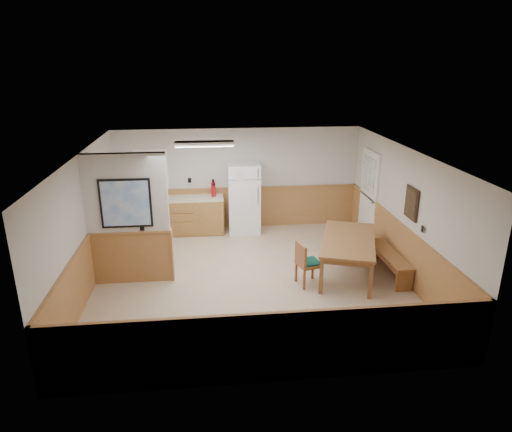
{
  "coord_description": "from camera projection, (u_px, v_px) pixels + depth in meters",
  "views": [
    {
      "loc": [
        -0.77,
        -7.96,
        4.08
      ],
      "look_at": [
        0.15,
        0.4,
        1.17
      ],
      "focal_mm": 32.0,
      "sensor_mm": 36.0,
      "label": 1
    }
  ],
  "objects": [
    {
      "name": "back_wall",
      "position": [
        238.0,
        179.0,
        11.3
      ],
      "size": [
        6.0,
        0.02,
        2.5
      ],
      "primitive_type": "cube",
      "color": "silver",
      "rests_on": "ground"
    },
    {
      "name": "wainscot_back",
      "position": [
        239.0,
        208.0,
        11.53
      ],
      "size": [
        6.0,
        0.04,
        1.0
      ],
      "primitive_type": "cube",
      "color": "#AD7045",
      "rests_on": "ground"
    },
    {
      "name": "wainscot_right",
      "position": [
        400.0,
        249.0,
        9.04
      ],
      "size": [
        0.04,
        6.0,
        1.0
      ],
      "primitive_type": "cube",
      "color": "#AD7045",
      "rests_on": "ground"
    },
    {
      "name": "wainscot_left",
      "position": [
        90.0,
        263.0,
        8.42
      ],
      "size": [
        0.04,
        6.0,
        1.0
      ],
      "primitive_type": "cube",
      "color": "#AD7045",
      "rests_on": "ground"
    },
    {
      "name": "fluorescent_fixture",
      "position": [
        204.0,
        144.0,
        9.23
      ],
      "size": [
        1.2,
        0.3,
        0.09
      ],
      "color": "white",
      "rests_on": "ceiling"
    },
    {
      "name": "kitchen_window",
      "position": [
        151.0,
        169.0,
        10.97
      ],
      "size": [
        0.8,
        0.04,
        1.0
      ],
      "color": "white",
      "rests_on": "back_wall"
    },
    {
      "name": "kitchen_counter",
      "position": [
        190.0,
        215.0,
        11.14
      ],
      "size": [
        2.2,
        0.61,
        1.0
      ],
      "color": "#AA803C",
      "rests_on": "ground"
    },
    {
      "name": "left_wall",
      "position": [
        84.0,
        225.0,
        8.18
      ],
      "size": [
        0.02,
        6.0,
        2.5
      ],
      "primitive_type": "cube",
      "color": "silver",
      "rests_on": "ground"
    },
    {
      "name": "dining_table",
      "position": [
        348.0,
        243.0,
        8.92
      ],
      "size": [
        1.58,
        2.2,
        0.75
      ],
      "rotation": [
        0.0,
        0.0,
        -0.33
      ],
      "color": "olive",
      "rests_on": "ground"
    },
    {
      "name": "exterior_door",
      "position": [
        368.0,
        195.0,
        10.64
      ],
      "size": [
        0.07,
        1.02,
        2.15
      ],
      "color": "white",
      "rests_on": "ground"
    },
    {
      "name": "dining_bench",
      "position": [
        389.0,
        258.0,
        9.03
      ],
      "size": [
        0.38,
        1.58,
        0.45
      ],
      "rotation": [
        0.0,
        0.0,
        0.03
      ],
      "color": "olive",
      "rests_on": "ground"
    },
    {
      "name": "ceiling",
      "position": [
        250.0,
        153.0,
        8.08
      ],
      "size": [
        6.0,
        6.0,
        0.02
      ],
      "primitive_type": "cube",
      "color": "white",
      "rests_on": "back_wall"
    },
    {
      "name": "dining_chair",
      "position": [
        305.0,
        261.0,
        8.53
      ],
      "size": [
        0.64,
        0.51,
        0.85
      ],
      "rotation": [
        0.0,
        0.0,
        0.24
      ],
      "color": "olive",
      "rests_on": "ground"
    },
    {
      "name": "partition_wall",
      "position": [
        128.0,
        221.0,
        8.44
      ],
      "size": [
        1.5,
        0.2,
        2.5
      ],
      "color": "silver",
      "rests_on": "ground"
    },
    {
      "name": "refrigerator",
      "position": [
        244.0,
        198.0,
        11.09
      ],
      "size": [
        0.77,
        0.72,
        1.72
      ],
      "rotation": [
        0.0,
        0.0,
        -0.01
      ],
      "color": "white",
      "rests_on": "ground"
    },
    {
      "name": "right_wall",
      "position": [
        405.0,
        213.0,
        8.8
      ],
      "size": [
        0.02,
        6.0,
        2.5
      ],
      "primitive_type": "cube",
      "color": "silver",
      "rests_on": "ground"
    },
    {
      "name": "soap_bottle",
      "position": [
        142.0,
        196.0,
        10.83
      ],
      "size": [
        0.07,
        0.07,
        0.19
      ],
      "primitive_type": "cylinder",
      "rotation": [
        0.0,
        0.0,
        -0.22
      ],
      "color": "#1A8F26",
      "rests_on": "kitchen_counter"
    },
    {
      "name": "fire_extinguisher",
      "position": [
        213.0,
        189.0,
        11.02
      ],
      "size": [
        0.12,
        0.12,
        0.43
      ],
      "rotation": [
        0.0,
        0.0,
        -0.11
      ],
      "color": "#B00915",
      "rests_on": "kitchen_counter"
    },
    {
      "name": "ground",
      "position": [
        250.0,
        279.0,
        8.9
      ],
      "size": [
        6.0,
        6.0,
        0.0
      ],
      "primitive_type": "plane",
      "color": "tan",
      "rests_on": "ground"
    },
    {
      "name": "wall_painting",
      "position": [
        411.0,
        203.0,
        8.41
      ],
      "size": [
        0.04,
        0.5,
        0.6
      ],
      "color": "black",
      "rests_on": "right_wall"
    }
  ]
}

